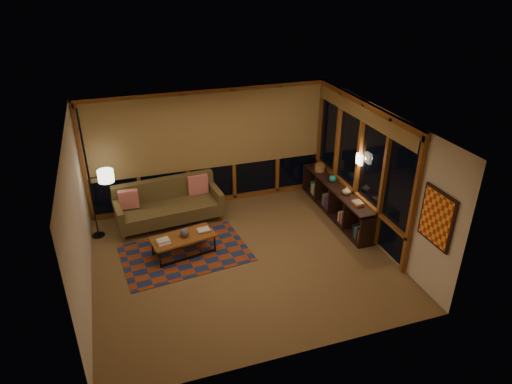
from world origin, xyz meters
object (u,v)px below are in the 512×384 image
object	(u,v)px
floor_lamp	(93,205)
bookshelf	(336,201)
sofa	(169,204)
coffee_table	(184,245)

from	to	relation	value
floor_lamp	bookshelf	bearing A→B (deg)	-11.90
bookshelf	sofa	bearing A→B (deg)	167.52
sofa	floor_lamp	xyz separation A→B (m)	(-1.50, -0.06, 0.27)
sofa	bookshelf	size ratio (longest dim) A/B	0.79
sofa	coffee_table	world-z (taller)	sofa
coffee_table	floor_lamp	world-z (taller)	floor_lamp
coffee_table	bookshelf	size ratio (longest dim) A/B	0.43
coffee_table	floor_lamp	xyz separation A→B (m)	(-1.58, 1.21, 0.52)
coffee_table	bookshelf	bearing A→B (deg)	-3.02
floor_lamp	bookshelf	size ratio (longest dim) A/B	0.52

